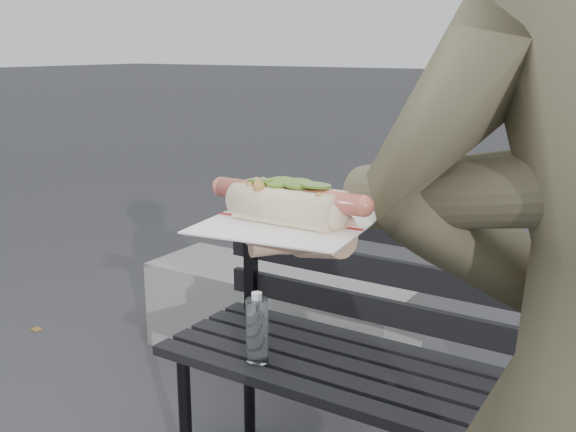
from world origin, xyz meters
TOP-DOWN VIEW (x-y plane):
  - park_bench at (-0.12, 0.97)m, footprint 1.50×0.44m
  - concrete_block at (-1.03, 1.64)m, footprint 1.20×0.40m
  - held_hotdog at (0.27, 0.06)m, footprint 0.62×0.32m

SIDE VIEW (x-z plane):
  - concrete_block at x=-1.03m, z-range 0.00..0.40m
  - park_bench at x=-0.12m, z-range 0.08..0.96m
  - held_hotdog at x=0.27m, z-range 1.10..1.29m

